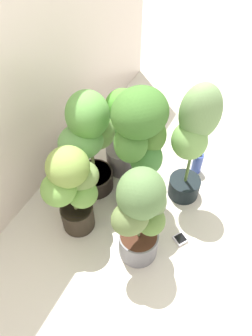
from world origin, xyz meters
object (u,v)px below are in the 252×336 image
at_px(potted_plant_back_left, 73,187).
at_px(hygrometer_box, 180,239).
at_px(potted_plant_back_center, 90,138).
at_px(nutrient_bottle, 197,163).
at_px(potted_plant_front_right, 193,138).
at_px(potted_plant_center, 140,144).
at_px(potted_plant_front_left, 141,214).
at_px(potted_plant_back_right, 123,130).

height_order(potted_plant_back_left, hygrometer_box, potted_plant_back_left).
distance_m(potted_plant_back_center, nutrient_bottle, 0.92).
bearing_deg(nutrient_bottle, potted_plant_front_right, 176.27).
bearing_deg(nutrient_bottle, potted_plant_center, 148.85).
bearing_deg(potted_plant_front_left, potted_plant_front_right, -8.44).
height_order(potted_plant_back_right, potted_plant_back_center, potted_plant_back_center).
bearing_deg(potted_plant_front_left, potted_plant_back_center, 58.05).
relative_size(potted_plant_front_right, potted_plant_front_left, 1.23).
relative_size(potted_plant_front_left, potted_plant_back_center, 0.92).
xyz_separation_m(potted_plant_front_right, potted_plant_back_center, (-0.23, 0.62, -0.07)).
bearing_deg(potted_plant_back_left, potted_plant_center, -36.18).
relative_size(potted_plant_back_right, nutrient_bottle, 3.52).
bearing_deg(potted_plant_front_right, potted_plant_back_right, 84.44).
relative_size(potted_plant_back_left, potted_plant_back_right, 1.00).
xyz_separation_m(potted_plant_front_right, potted_plant_back_right, (0.05, 0.52, -0.19)).
bearing_deg(potted_plant_back_right, potted_plant_front_right, -95.56).
distance_m(potted_plant_front_left, potted_plant_center, 0.43).
bearing_deg(nutrient_bottle, potted_plant_back_left, 146.57).
relative_size(potted_plant_front_right, potted_plant_back_center, 1.14).
distance_m(potted_plant_front_right, potted_plant_front_left, 0.59).
relative_size(potted_plant_front_left, potted_plant_back_left, 1.08).
xyz_separation_m(potted_plant_front_left, potted_plant_back_right, (0.62, 0.44, -0.05)).
height_order(potted_plant_back_right, hygrometer_box, potted_plant_back_right).
bearing_deg(potted_plant_back_left, hygrometer_box, -72.88).
distance_m(potted_plant_front_right, potted_plant_back_right, 0.56).
distance_m(potted_plant_front_right, potted_plant_center, 0.34).
relative_size(potted_plant_front_left, potted_plant_center, 0.80).
height_order(potted_plant_back_center, nutrient_bottle, potted_plant_back_center).
distance_m(potted_plant_front_left, nutrient_bottle, 0.92).
bearing_deg(potted_plant_back_left, potted_plant_front_right, -43.31).
relative_size(potted_plant_front_right, potted_plant_back_right, 1.34).
relative_size(potted_plant_front_left, hygrometer_box, 7.17).
height_order(potted_plant_center, potted_plant_back_left, potted_plant_center).
bearing_deg(potted_plant_back_center, potted_plant_front_left, -121.95).
bearing_deg(potted_plant_back_center, potted_plant_center, -85.29).
bearing_deg(potted_plant_back_right, nutrient_bottle, -67.59).
relative_size(potted_plant_center, nutrient_bottle, 4.74).
relative_size(potted_plant_front_right, hygrometer_box, 8.86).
bearing_deg(potted_plant_back_center, potted_plant_front_right, -69.54).
distance_m(potted_plant_center, nutrient_bottle, 0.75).
height_order(potted_plant_center, potted_plant_back_right, potted_plant_center).
bearing_deg(potted_plant_center, potted_plant_back_right, 44.70).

